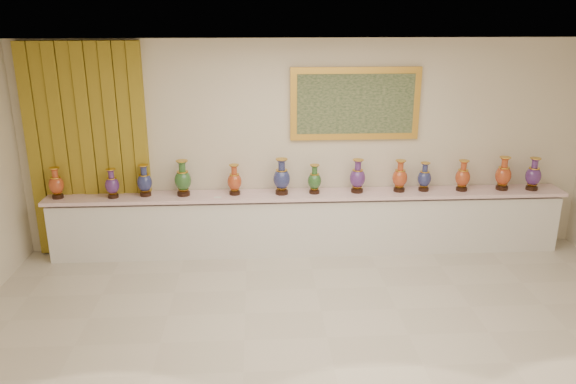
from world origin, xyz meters
The scene contains 17 objects.
ground centered at (0.00, 0.00, 0.00)m, with size 8.00×8.00×0.00m, color beige.
room centered at (-2.44, 2.44, 1.60)m, with size 8.00×8.00×8.00m.
counter centered at (0.00, 2.27, 0.44)m, with size 7.28×0.48×0.90m.
vase_0 centered at (-3.45, 2.23, 1.09)m, with size 0.22×0.22×0.43m.
vase_1 centered at (-2.70, 2.21, 1.08)m, with size 0.23×0.23×0.41m.
vase_2 centered at (-2.27, 2.27, 1.10)m, with size 0.26×0.26×0.44m.
vase_3 centered at (-1.74, 2.25, 1.12)m, with size 0.30×0.30×0.50m.
vase_4 centered at (-1.04, 2.25, 1.09)m, with size 0.23×0.23×0.43m.
vase_5 centered at (-0.38, 2.24, 1.13)m, with size 0.25×0.25×0.51m.
vase_6 centered at (0.08, 2.24, 1.09)m, with size 0.22×0.22×0.41m.
vase_7 centered at (0.69, 2.26, 1.11)m, with size 0.25×0.25×0.48m.
vase_8 centered at (1.29, 2.26, 1.10)m, with size 0.24×0.24×0.45m.
vase_9 centered at (1.65, 2.27, 1.08)m, with size 0.22×0.22×0.41m.
vase_10 centered at (2.19, 2.25, 1.10)m, with size 0.23×0.23×0.44m.
vase_11 centered at (2.78, 2.26, 1.12)m, with size 0.29×0.29×0.48m.
vase_12 centered at (3.20, 2.22, 1.11)m, with size 0.24×0.24×0.47m.
label_card centered at (-1.26, 2.13, 0.90)m, with size 0.10×0.06×0.00m, color white.
Camera 1 is at (-0.73, -5.21, 3.36)m, focal length 35.00 mm.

